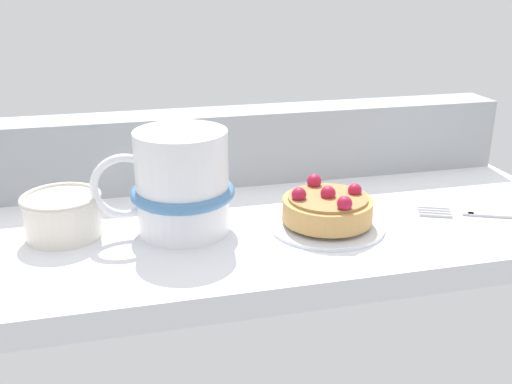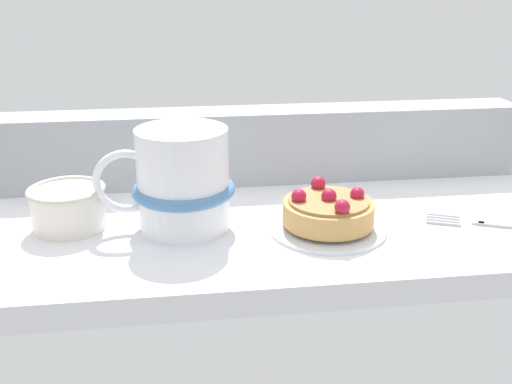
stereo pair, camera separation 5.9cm
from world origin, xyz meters
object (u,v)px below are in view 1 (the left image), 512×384
Objects in this scene: dessert_plate at (327,223)px; coffee_mug at (181,183)px; dessert_fork at (498,214)px; sugar_bowl at (62,215)px; raspberry_tart at (327,207)px.

coffee_mug is (-14.58, 2.76, 4.70)cm from dessert_plate.
dessert_fork is 2.11× the size of sugar_bowl.
dessert_plate is 0.72× the size of dessert_fork.
raspberry_tart is at bearing -10.65° from coffee_mug.
raspberry_tart is 0.56× the size of dessert_fork.
raspberry_tart is 1.18× the size of sugar_bowl.
raspberry_tart is 19.07cm from dessert_fork.
dessert_plate reaches higher than dessert_fork.
dessert_fork is at bearing -8.08° from coffee_mug.
raspberry_tart is at bearing 173.93° from dessert_fork.
sugar_bowl is (-11.63, 1.28, -2.75)cm from coffee_mug.
raspberry_tart reaches higher than sugar_bowl.
dessert_fork is (18.87, -2.01, -1.90)cm from raspberry_tart.
dessert_plate is 1.81cm from raspberry_tart.
coffee_mug is 12.02cm from sugar_bowl.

